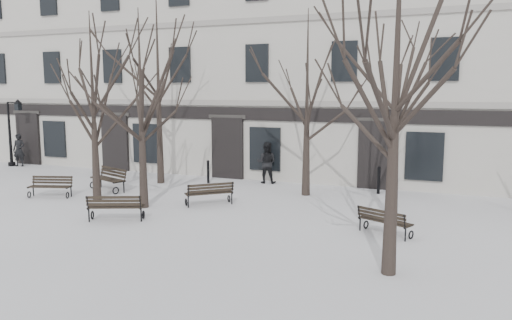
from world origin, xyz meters
The scene contains 18 objects.
ground centered at (0.00, 0.00, 0.00)m, with size 100.00×100.00×0.00m, color silver.
building centered at (0.00, 12.96, 5.52)m, with size 40.40×10.20×11.40m.
tree_0 centered at (-6.16, 1.76, 4.42)m, with size 4.95×4.95×7.07m.
tree_1 centered at (-3.75, 1.37, 4.37)m, with size 4.89×4.89×6.99m.
tree_2 centered at (5.28, -2.07, 5.42)m, with size 6.06×6.06×8.66m.
tree_4 centered at (-5.81, 5.68, 5.46)m, with size 6.11×6.11×8.73m.
tree_5 centered at (1.06, 5.60, 4.56)m, with size 5.11×5.11×7.30m.
tree_6 centered at (4.78, 2.81, 4.64)m, with size 5.20×5.20×7.43m.
bench_0 centered at (-8.19, 1.48, 0.45)m, with size 1.72×1.06×0.82m.
bench_1 centered at (-3.49, -0.57, 0.48)m, with size 1.84×1.27×0.88m.
bench_2 centered at (4.75, 1.04, 0.43)m, with size 1.66×1.16×0.80m.
bench_3 centered at (-6.89, 3.42, 0.52)m, with size 2.00×1.31×0.96m.
bench_4 centered at (-1.70, 2.52, 0.47)m, with size 1.67×1.61×0.87m.
lamp_post centered at (-16.08, 6.97, 2.13)m, with size 1.16×0.43×3.69m.
bollard_a centered at (-3.78, 6.45, 0.57)m, with size 0.14×0.14×1.06m.
bollard_b centered at (3.74, 6.95, 0.60)m, with size 0.15×0.15×1.13m.
pedestrian_a centered at (-15.82, 7.05, 0.00)m, with size 0.66×0.44×1.81m, color black.
pedestrian_b centered at (-1.34, 7.46, 0.00)m, with size 0.91×0.71×1.87m, color black.
Camera 1 is at (6.56, -13.42, 4.19)m, focal length 35.00 mm.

